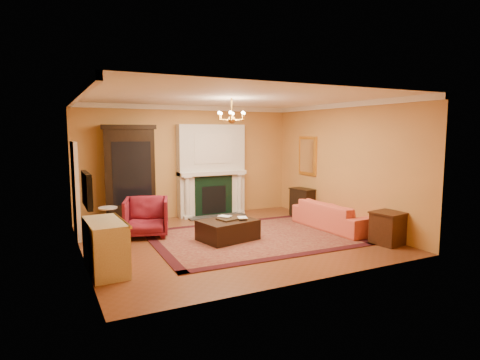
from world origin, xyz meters
TOP-DOWN VIEW (x-y plane):
  - floor at (0.00, 0.00)m, footprint 6.00×5.50m
  - ceiling at (0.00, 0.00)m, footprint 6.00×5.50m
  - wall_back at (0.00, 2.76)m, footprint 6.00×0.02m
  - wall_front at (0.00, -2.76)m, footprint 6.00×0.02m
  - wall_left at (-3.01, 0.00)m, footprint 0.02×5.50m
  - wall_right at (3.01, 0.00)m, footprint 0.02×5.50m
  - fireplace at (0.60, 2.57)m, footprint 1.90×0.70m
  - crown_molding at (0.00, 0.96)m, footprint 6.00×5.50m
  - doorway at (-2.95, 1.70)m, footprint 0.08×1.05m
  - tv_panel at (-2.95, -0.60)m, footprint 0.09×0.95m
  - gilt_mirror at (2.97, 1.40)m, footprint 0.06×0.76m
  - chandelier at (-0.00, 0.00)m, footprint 0.63×0.55m
  - oriental_rug at (0.44, -0.09)m, footprint 4.34×3.30m
  - china_cabinet at (-1.63, 2.49)m, footprint 1.24×0.68m
  - wingback_armchair at (-1.58, 1.08)m, footprint 1.14×1.10m
  - pedestal_table at (-2.38, 1.16)m, footprint 0.40×0.40m
  - commode at (-2.73, -0.91)m, footprint 0.60×1.18m
  - coral_sofa at (2.58, -0.24)m, footprint 0.73×2.22m
  - end_table at (2.72, -1.77)m, footprint 0.63×0.63m
  - console_table at (2.78, 1.33)m, footprint 0.47×0.71m
  - leather_ottoman at (-0.12, -0.04)m, footprint 1.28×1.04m
  - ottoman_tray at (-0.07, -0.00)m, footprint 0.52×0.45m
  - book_a at (-0.18, 0.08)m, footprint 0.17×0.14m
  - book_b at (0.10, -0.09)m, footprint 0.19×0.08m
  - topiary_left at (-0.07, 2.53)m, footprint 0.14×0.14m
  - topiary_right at (1.38, 2.53)m, footprint 0.16×0.16m

SIDE VIEW (x-z plane):
  - floor at x=0.00m, z-range -0.02..0.00m
  - oriental_rug at x=0.44m, z-range 0.00..0.02m
  - leather_ottoman at x=-0.12m, z-range 0.02..0.44m
  - end_table at x=2.72m, z-range 0.00..0.64m
  - console_table at x=2.78m, z-range 0.00..0.73m
  - pedestal_table at x=-2.38m, z-range 0.06..0.77m
  - coral_sofa at x=2.58m, z-range 0.00..0.86m
  - commode at x=-2.73m, z-range 0.00..0.86m
  - ottoman_tray at x=-0.07m, z-range 0.44..0.47m
  - wingback_armchair at x=-1.58m, z-range 0.00..0.95m
  - book_b at x=0.10m, z-range 0.47..0.73m
  - book_a at x=-0.18m, z-range 0.47..0.74m
  - doorway at x=-2.95m, z-range 0.00..2.10m
  - china_cabinet at x=-1.63m, z-range 0.00..2.37m
  - fireplace at x=0.60m, z-range -0.06..2.44m
  - tv_panel at x=-2.95m, z-range 1.06..1.64m
  - topiary_left at x=-0.07m, z-range 1.25..1.64m
  - topiary_right at x=1.38m, z-range 1.25..1.68m
  - wall_back at x=0.00m, z-range 0.00..3.00m
  - wall_front at x=0.00m, z-range 0.00..3.00m
  - wall_left at x=-3.01m, z-range 0.00..3.00m
  - wall_right at x=3.01m, z-range 0.00..3.00m
  - gilt_mirror at x=2.97m, z-range 1.12..2.17m
  - chandelier at x=0.00m, z-range 2.34..2.87m
  - crown_molding at x=0.00m, z-range 2.88..3.00m
  - ceiling at x=0.00m, z-range 3.00..3.02m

